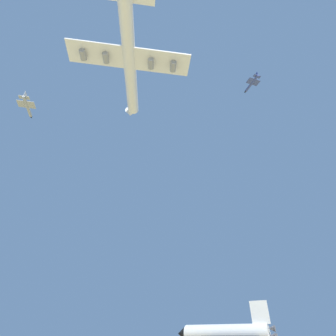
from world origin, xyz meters
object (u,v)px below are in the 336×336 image
at_px(chase_jet_lead, 252,83).
at_px(chase_jet_right_wing, 27,106).
at_px(space_shuttle, 224,334).
at_px(carrier_jet, 129,58).

height_order(chase_jet_lead, chase_jet_right_wing, chase_jet_lead).
distance_m(space_shuttle, chase_jet_right_wing, 132.24).
bearing_deg(space_shuttle, chase_jet_lead, -166.35).
distance_m(carrier_jet, chase_jet_lead, 81.59).
relative_size(space_shuttle, chase_jet_lead, 2.98).
bearing_deg(chase_jet_right_wing, carrier_jet, -113.29).
distance_m(chase_jet_lead, chase_jet_right_wing, 130.64).
bearing_deg(carrier_jet, chase_jet_right_wing, 70.73).
bearing_deg(chase_jet_right_wing, space_shuttle, -83.01).
relative_size(carrier_jet, chase_jet_right_wing, 4.95).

